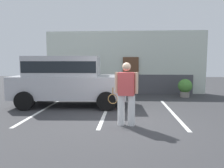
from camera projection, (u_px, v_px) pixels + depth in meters
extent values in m
plane|color=#38383A|center=(123.00, 123.00, 6.21)|extent=(40.00, 40.00, 0.00)
cube|color=silver|center=(43.00, 110.00, 7.90)|extent=(0.12, 4.40, 0.01)
cube|color=silver|center=(106.00, 111.00, 7.74)|extent=(0.12, 4.40, 0.01)
cube|color=silver|center=(172.00, 112.00, 7.58)|extent=(0.12, 4.40, 0.01)
cube|color=silver|center=(125.00, 63.00, 12.11)|extent=(9.19, 0.30, 3.58)
cube|color=#4C4C51|center=(125.00, 84.00, 12.05)|extent=(7.72, 0.10, 1.10)
cube|color=brown|center=(131.00, 75.00, 11.95)|extent=(0.90, 0.06, 2.10)
cube|color=#B7B7BC|center=(70.00, 86.00, 8.72)|extent=(4.69, 2.13, 0.90)
cube|color=#B7B7BC|center=(64.00, 66.00, 8.64)|extent=(2.98, 1.90, 0.80)
cube|color=black|center=(64.00, 67.00, 8.64)|extent=(2.93, 1.92, 0.44)
cylinder|color=black|center=(108.00, 93.00, 9.69)|extent=(0.73, 0.30, 0.72)
cylinder|color=black|center=(106.00, 101.00, 7.80)|extent=(0.73, 0.30, 0.72)
cylinder|color=black|center=(42.00, 93.00, 9.74)|extent=(0.73, 0.30, 0.72)
cylinder|color=black|center=(24.00, 101.00, 7.85)|extent=(0.73, 0.30, 0.72)
cylinder|color=white|center=(131.00, 110.00, 5.95)|extent=(0.21, 0.21, 0.88)
cylinder|color=white|center=(121.00, 110.00, 6.00)|extent=(0.21, 0.21, 0.88)
cube|color=#E04C4C|center=(126.00, 84.00, 5.89)|extent=(0.48, 0.34, 0.65)
sphere|color=beige|center=(127.00, 67.00, 5.84)|extent=(0.24, 0.24, 0.24)
cylinder|color=beige|center=(136.00, 83.00, 5.84)|extent=(0.11, 0.11, 0.60)
cylinder|color=beige|center=(117.00, 83.00, 5.95)|extent=(0.11, 0.11, 0.60)
torus|color=olive|center=(113.00, 99.00, 6.07)|extent=(0.37, 0.07, 0.37)
cylinder|color=olive|center=(113.00, 91.00, 6.05)|extent=(0.03, 0.03, 0.20)
cylinder|color=gray|center=(185.00, 94.00, 10.84)|extent=(0.46, 0.46, 0.28)
sphere|color=#4C8C38|center=(185.00, 86.00, 10.79)|extent=(0.72, 0.72, 0.72)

